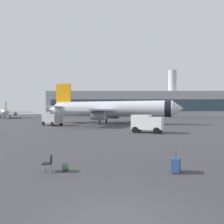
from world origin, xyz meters
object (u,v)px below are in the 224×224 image
Objects in this scene: rolling_suitcase at (176,165)px; safety_cone_mid at (60,124)px; safety_cone_near at (60,123)px; traveller_backpack at (65,167)px; airplane_at_gate at (110,109)px; gate_chair at (49,162)px; cargo_van at (147,123)px; service_truck at (52,118)px; safety_cone_far at (64,122)px; airplane_taxiing at (5,112)px.

safety_cone_mid is at bearing 113.08° from rolling_suitcase.
traveller_backpack is (9.91, -36.46, -0.13)m from safety_cone_near.
airplane_at_gate is 40.66× the size of gate_chair.
cargo_van is 24.16m from safety_cone_near.
gate_chair is (9.01, -36.67, 0.21)m from safety_cone_mid.
cargo_van is 21.27m from gate_chair.
safety_cone_near is at bearing 103.91° from gate_chair.
rolling_suitcase is at bearing -64.03° from service_truck.
safety_cone_near is 0.87× the size of gate_chair.
safety_cone_near is (-17.21, 16.92, -1.08)m from cargo_van.
safety_cone_near is (1.09, 2.13, -1.24)m from service_truck.
cargo_van is 24.22m from safety_cone_mid.
safety_cone_mid is 37.90m from traveller_backpack.
airplane_at_gate reaches higher than safety_cone_near.
gate_chair is at bearing -77.50° from safety_cone_far.
cargo_van is 6.41× the size of safety_cone_far.
safety_cone_mid is 0.69× the size of gate_chair.
airplane_at_gate is at bearing 24.59° from safety_cone_mid.
traveller_backpack is at bearing -91.82° from airplane_at_gate.
safety_cone_mid is 5.98m from safety_cone_far.
service_truck is 36.08m from traveller_backpack.
safety_cone_far is (-17.60, 23.01, -1.08)m from cargo_van.
airplane_taxiing is (-47.36, 39.89, -0.88)m from airplane_at_gate.
gate_chair is (-0.85, -0.08, 0.27)m from traveller_backpack.
safety_cone_far is at bearing 175.85° from airplane_at_gate.
airplane_taxiing is at bearing 122.37° from rolling_suitcase.
safety_cone_far is (35.73, -39.05, -2.41)m from airplane_taxiing.
service_truck is at bearing -53.46° from airplane_taxiing.
airplane_taxiing is 57.87m from safety_cone_near.
safety_cone_far is (0.70, 8.22, -1.24)m from service_truck.
traveller_backpack is at bearing -74.80° from safety_cone_near.
traveller_backpack is at bearing 5.65° from gate_chair.
gate_chair reaches higher than safety_cone_far.
airplane_at_gate is 23.06m from cargo_van.
service_truck is 5.93× the size of gate_chair.
gate_chair is (9.45, -42.64, 0.13)m from safety_cone_far.
airplane_taxiing is 34.25× the size of safety_cone_near.
traveller_backpack is at bearing -76.39° from safety_cone_far.
airplane_taxiing is at bearing 126.54° from service_truck.
airplane_taxiing reaches higher than gate_chair.
traveller_backpack is (11.00, -34.33, -1.37)m from service_truck.
airplane_at_gate is 12.83m from safety_cone_near.
rolling_suitcase is at bearing -94.36° from cargo_van.
airplane_taxiing is 81.84m from cargo_van.
traveller_backpack is at bearing -110.48° from cargo_van.
gate_chair is (9.05, -36.55, 0.13)m from safety_cone_near.
gate_chair is (45.18, -81.69, -2.28)m from airplane_taxiing.
service_truck is 6.77× the size of safety_cone_far.
rolling_suitcase is 2.29× the size of traveller_backpack.
airplane_taxiing reaches higher than rolling_suitcase.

